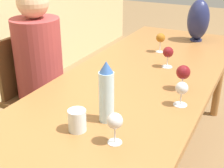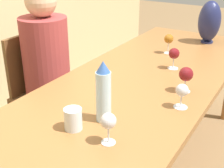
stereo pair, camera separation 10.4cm
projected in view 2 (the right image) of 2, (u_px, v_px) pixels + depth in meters
name	position (u px, v px, depth m)	size (l,w,h in m)	color
dining_table	(127.00, 100.00, 1.80)	(2.87, 0.90, 0.76)	#936033
water_bottle	(103.00, 93.00, 1.41)	(0.07, 0.07, 0.30)	silver
water_tumbler	(73.00, 119.00, 1.38)	(0.08, 0.08, 0.10)	silver
vase	(209.00, 21.00, 2.55)	(0.18, 0.18, 0.35)	#1E234C
wine_glass_0	(186.00, 75.00, 1.71)	(0.08, 0.08, 0.15)	silver
wine_glass_2	(108.00, 122.00, 1.26)	(0.07, 0.07, 0.14)	silver
wine_glass_4	(174.00, 54.00, 2.04)	(0.07, 0.07, 0.14)	silver
wine_glass_5	(169.00, 39.00, 2.32)	(0.07, 0.07, 0.15)	silver
wine_glass_6	(182.00, 91.00, 1.55)	(0.07, 0.07, 0.13)	silver
chair_far	(42.00, 89.00, 2.40)	(0.44, 0.44, 0.91)	brown
person_far	(48.00, 68.00, 2.28)	(0.34, 0.34, 1.28)	#2D2D38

